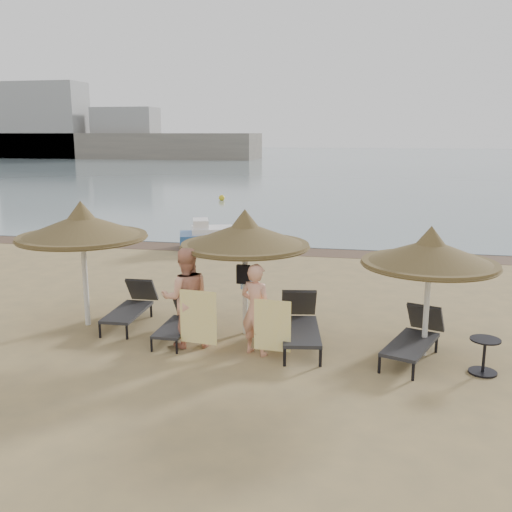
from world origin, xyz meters
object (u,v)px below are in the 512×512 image
(lounger_near_right, at_px, (300,323))
(person_left, at_px, (186,290))
(palapa_right, at_px, (430,253))
(person_right, at_px, (256,302))
(lounger_near_left, at_px, (179,321))
(palapa_center, at_px, (245,235))
(side_table, at_px, (484,357))
(lounger_far_right, at_px, (415,336))
(palapa_left, at_px, (82,227))
(lounger_far_left, at_px, (132,305))
(pedal_boat, at_px, (212,238))

(lounger_near_right, distance_m, person_left, 2.33)
(palapa_right, xyz_separation_m, person_right, (-3.09, -0.58, -0.94))
(lounger_near_left, xyz_separation_m, lounger_near_right, (2.46, 0.11, 0.09))
(palapa_center, relative_size, side_table, 4.21)
(lounger_near_left, bearing_deg, person_left, -55.59)
(palapa_right, height_order, person_left, palapa_right)
(lounger_near_right, xyz_separation_m, lounger_far_right, (2.18, -0.25, -0.03))
(lounger_far_right, distance_m, person_right, 3.01)
(lounger_near_left, bearing_deg, lounger_far_right, -2.03)
(lounger_near_right, height_order, person_left, person_left)
(palapa_right, distance_m, lounger_near_right, 2.81)
(lounger_near_left, bearing_deg, palapa_center, 19.70)
(lounger_near_left, height_order, person_right, person_right)
(lounger_near_left, distance_m, person_left, 0.96)
(palapa_left, xyz_separation_m, person_right, (3.92, -0.91, -1.14))
(lounger_far_left, distance_m, lounger_far_right, 6.01)
(lounger_near_left, distance_m, person_right, 1.95)
(palapa_center, bearing_deg, side_table, -14.28)
(lounger_far_left, relative_size, lounger_near_left, 1.16)
(palapa_center, distance_m, palapa_right, 3.58)
(palapa_left, relative_size, lounger_near_left, 1.63)
(palapa_left, bearing_deg, side_table, -7.04)
(palapa_left, xyz_separation_m, pedal_boat, (0.38, 8.50, -1.75))
(person_left, xyz_separation_m, person_right, (1.42, -0.15, -0.12))
(lounger_far_left, height_order, person_right, person_right)
(lounger_far_right, height_order, person_left, person_left)
(person_left, distance_m, pedal_boat, 9.53)
(palapa_right, xyz_separation_m, lounger_near_left, (-4.82, 0.02, -1.62))
(palapa_center, relative_size, lounger_far_right, 1.27)
(lounger_far_left, bearing_deg, side_table, -12.91)
(palapa_right, xyz_separation_m, lounger_far_right, (-0.18, -0.12, -1.56))
(palapa_center, distance_m, lounger_far_left, 3.10)
(palapa_center, xyz_separation_m, lounger_near_left, (-1.28, -0.46, -1.74))
(palapa_right, xyz_separation_m, lounger_far_left, (-6.13, 0.67, -1.57))
(lounger_near_left, relative_size, pedal_boat, 0.63)
(lounger_far_left, bearing_deg, lounger_far_right, -9.88)
(lounger_far_left, relative_size, person_left, 0.86)
(side_table, xyz_separation_m, pedal_boat, (-7.58, 9.49, 0.11))
(side_table, relative_size, pedal_boat, 0.24)
(side_table, bearing_deg, person_left, 177.58)
(palapa_left, bearing_deg, lounger_near_left, -7.94)
(palapa_right, bearing_deg, palapa_left, 177.34)
(lounger_near_right, bearing_deg, lounger_far_left, 162.29)
(lounger_far_left, bearing_deg, lounger_near_left, -28.62)
(side_table, bearing_deg, lounger_far_left, 169.38)
(palapa_right, bearing_deg, person_left, -174.60)
(pedal_boat, bearing_deg, palapa_center, -88.20)
(palapa_left, distance_m, lounger_near_right, 4.97)
(lounger_near_right, distance_m, person_right, 1.18)
(palapa_center, relative_size, lounger_far_left, 1.35)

